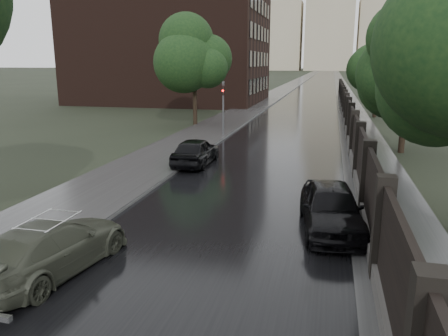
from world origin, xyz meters
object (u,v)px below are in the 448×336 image
tree_right_b (409,69)px  hatchback_left (196,151)px  tree_right_c (378,66)px  tree_left_far (194,63)px  car_right_near (331,207)px  volga_sedan (51,247)px  traffic_light (223,104)px

tree_right_b → hatchback_left: size_ratio=1.62×
tree_right_b → tree_right_c: same height
tree_left_far → tree_right_b: 17.45m
tree_right_c → car_right_near: (-4.10, -31.90, -4.17)m
volga_sedan → tree_left_far: bearing=-72.9°
volga_sedan → hatchback_left: size_ratio=1.10×
tree_left_far → hatchback_left: (4.40, -14.04, -4.50)m
traffic_light → tree_right_b: bearing=-14.2°
tree_right_b → volga_sedan: tree_right_b is taller
hatchback_left → tree_right_c: bearing=-115.2°
tree_right_c → hatchback_left: size_ratio=1.62×
hatchback_left → car_right_near: (7.00, -7.87, 0.04)m
hatchback_left → traffic_light: bearing=-85.9°
traffic_light → car_right_near: size_ratio=0.88×
car_right_near → tree_right_b: bearing=66.4°
tree_right_c → car_right_near: 32.43m
tree_left_far → hatchback_left: 15.38m
tree_right_c → traffic_light: bearing=-128.2°
tree_left_far → traffic_light: 6.84m
tree_left_far → hatchback_left: size_ratio=1.71×
tree_right_b → traffic_light: tree_right_b is taller
tree_right_c → volga_sedan: size_ratio=1.47×
volga_sedan → tree_right_c: bearing=-99.2°
hatchback_left → car_right_near: size_ratio=0.95×
tree_left_far → volga_sedan: size_ratio=1.55×
tree_right_b → traffic_light: size_ratio=1.75×
tree_right_c → hatchback_left: bearing=-114.8°
tree_left_far → volga_sedan: bearing=-80.6°
traffic_light → car_right_near: traffic_light is taller
traffic_light → volga_sedan: size_ratio=0.84×
traffic_light → volga_sedan: traffic_light is taller
hatchback_left → tree_right_b: bearing=-151.8°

